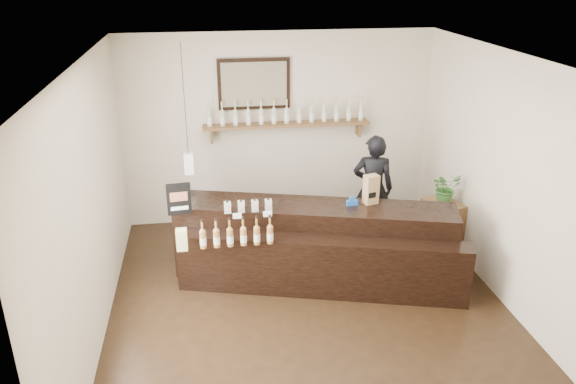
# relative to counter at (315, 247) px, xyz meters

# --- Properties ---
(ground) EXTENTS (5.00, 5.00, 0.00)m
(ground) POSITION_rel_counter_xyz_m (-0.19, -0.57, -0.45)
(ground) COLOR black
(ground) RESTS_ON ground
(room_shell) EXTENTS (5.00, 5.00, 5.00)m
(room_shell) POSITION_rel_counter_xyz_m (-0.19, -0.57, 1.26)
(room_shell) COLOR beige
(room_shell) RESTS_ON ground
(back_wall_decor) EXTENTS (2.66, 0.96, 1.69)m
(back_wall_decor) POSITION_rel_counter_xyz_m (-0.33, 1.80, 1.31)
(back_wall_decor) COLOR brown
(back_wall_decor) RESTS_ON ground
(counter) EXTENTS (3.44, 1.80, 1.11)m
(counter) POSITION_rel_counter_xyz_m (0.00, 0.00, 0.00)
(counter) COLOR black
(counter) RESTS_ON ground
(promo_sign) EXTENTS (0.28, 0.05, 0.39)m
(promo_sign) POSITION_rel_counter_xyz_m (-1.60, 0.11, 0.70)
(promo_sign) COLOR black
(promo_sign) RESTS_ON counter
(paper_bag) EXTENTS (0.19, 0.17, 0.36)m
(paper_bag) POSITION_rel_counter_xyz_m (0.69, 0.09, 0.69)
(paper_bag) COLOR #9E7F4C
(paper_bag) RESTS_ON counter
(tape_dispenser) EXTENTS (0.14, 0.06, 0.11)m
(tape_dispenser) POSITION_rel_counter_xyz_m (0.45, 0.06, 0.55)
(tape_dispenser) COLOR #1650A0
(tape_dispenser) RESTS_ON counter
(side_cabinet) EXTENTS (0.49, 0.59, 0.74)m
(side_cabinet) POSITION_rel_counter_xyz_m (1.81, 0.44, -0.08)
(side_cabinet) COLOR brown
(side_cabinet) RESTS_ON ground
(potted_plant) EXTENTS (0.43, 0.39, 0.42)m
(potted_plant) POSITION_rel_counter_xyz_m (1.81, 0.44, 0.50)
(potted_plant) COLOR #376D2B
(potted_plant) RESTS_ON side_cabinet
(shopkeeper) EXTENTS (0.72, 0.57, 1.74)m
(shopkeeper) POSITION_rel_counter_xyz_m (1.00, 0.98, 0.42)
(shopkeeper) COLOR black
(shopkeeper) RESTS_ON ground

